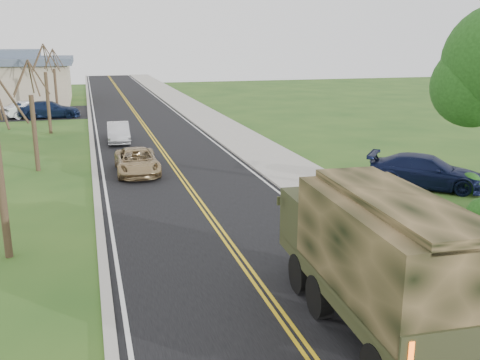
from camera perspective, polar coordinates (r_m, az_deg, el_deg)
name	(u,v)px	position (r m, az deg, el deg)	size (l,w,h in m)	color
road	(139,118)	(47.86, -10.72, 6.47)	(8.00, 120.00, 0.01)	black
curb_right	(186,116)	(48.40, -5.80, 6.81)	(0.30, 120.00, 0.12)	#9E998E
sidewalk_right	(205,115)	(48.74, -3.76, 6.89)	(3.20, 120.00, 0.10)	#9E998E
curb_left	(90,120)	(47.66, -15.72, 6.20)	(0.30, 120.00, 0.10)	#9E998E
bare_tree_a	(0,177)	(17.88, -24.24, 0.31)	(1.93, 2.26, 6.08)	#38281C
bare_tree_b	(34,124)	(29.62, -21.14, 5.59)	(1.83, 2.14, 5.73)	#38281C
bare_tree_c	(47,95)	(41.47, -19.85, 8.48)	(2.04, 2.39, 6.42)	#38281C
bare_tree_d	(56,85)	(53.43, -19.08, 9.52)	(1.88, 2.20, 5.91)	#38281C
military_truck	(377,250)	(12.78, 14.43, -7.27)	(2.75, 7.09, 3.48)	black
suv_champagne	(137,161)	(27.90, -10.94, 1.96)	(2.10, 4.56, 1.27)	#9F8559
sedan_silver	(118,133)	(36.72, -12.85, 4.95)	(1.42, 4.06, 1.34)	silver
pickup_navy	(426,171)	(26.22, 19.23, 0.86)	(2.14, 5.25, 1.52)	black
lot_car_silver	(30,109)	(50.99, -21.46, 7.03)	(1.54, 4.41, 1.45)	silver
lot_car_navy	(50,110)	(50.14, -19.64, 7.10)	(2.09, 5.13, 1.49)	#0F1B39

